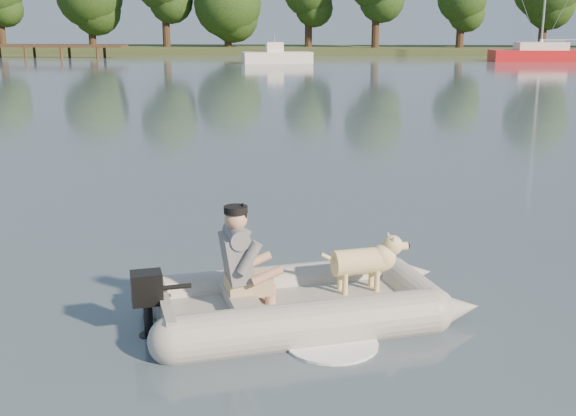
# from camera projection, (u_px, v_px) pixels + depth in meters

# --- Properties ---
(water) EXTENTS (160.00, 160.00, 0.00)m
(water) POSITION_uv_depth(u_px,v_px,m) (284.00, 312.00, 7.68)
(water) COLOR slate
(water) RESTS_ON ground
(shore_bank) EXTENTS (160.00, 12.00, 0.70)m
(shore_bank) POSITION_uv_depth(u_px,v_px,m) (334.00, 51.00, 67.46)
(shore_bank) COLOR #47512D
(shore_bank) RESTS_ON water
(dock) EXTENTS (18.00, 2.00, 1.04)m
(dock) POSITION_uv_depth(u_px,v_px,m) (18.00, 51.00, 59.51)
(dock) COLOR #4C331E
(dock) RESTS_ON water
(dinghy) EXTENTS (5.62, 5.00, 1.33)m
(dinghy) POSITION_uv_depth(u_px,v_px,m) (304.00, 267.00, 7.38)
(dinghy) COLOR gray
(dinghy) RESTS_ON water
(man) EXTENTS (0.85, 0.79, 1.03)m
(man) POSITION_uv_depth(u_px,v_px,m) (239.00, 254.00, 7.20)
(man) COLOR slate
(man) RESTS_ON dinghy
(dog) EXTENTS (0.95, 0.60, 0.59)m
(dog) POSITION_uv_depth(u_px,v_px,m) (359.00, 266.00, 7.60)
(dog) COLOR #D4BC7A
(dog) RESTS_ON dinghy
(outboard_motor) EXTENTS (0.47, 0.39, 0.75)m
(outboard_motor) POSITION_uv_depth(u_px,v_px,m) (148.00, 307.00, 7.03)
(outboard_motor) COLOR black
(outboard_motor) RESTS_ON dinghy
(motorboat) EXTENTS (5.47, 3.23, 2.17)m
(motorboat) POSITION_uv_depth(u_px,v_px,m) (277.00, 49.00, 51.79)
(motorboat) COLOR white
(motorboat) RESTS_ON water
(sailboat) EXTENTS (8.50, 2.97, 11.51)m
(sailboat) POSITION_uv_depth(u_px,v_px,m) (546.00, 54.00, 54.27)
(sailboat) COLOR red
(sailboat) RESTS_ON water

